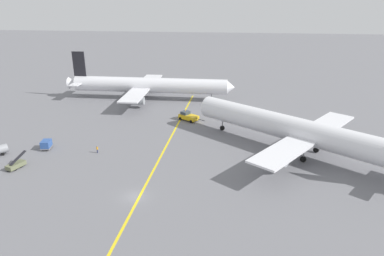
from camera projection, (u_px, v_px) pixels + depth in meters
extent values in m
plane|color=slate|center=(135.00, 197.00, 65.02)|extent=(600.00, 600.00, 0.00)
cube|color=yellow|center=(153.00, 172.00, 74.17)|extent=(4.10, 119.96, 0.01)
cylinder|color=silver|center=(150.00, 85.00, 123.90)|extent=(54.17, 5.38, 5.22)
cone|color=silver|center=(231.00, 87.00, 120.96)|extent=(2.81, 4.81, 4.80)
cone|color=silver|center=(74.00, 83.00, 126.81)|extent=(3.61, 4.19, 4.18)
cube|color=silver|center=(143.00, 87.00, 124.46)|extent=(6.51, 39.20, 0.44)
cube|color=silver|center=(80.00, 82.00, 126.37)|extent=(3.24, 13.01, 0.28)
cube|color=black|center=(79.00, 64.00, 124.05)|extent=(4.40, 0.37, 8.69)
cylinder|color=#999EA3|center=(138.00, 101.00, 114.80)|extent=(4.21, 2.61, 2.60)
cylinder|color=#999EA3|center=(152.00, 85.00, 135.19)|extent=(4.21, 2.61, 2.60)
cylinder|color=slate|center=(143.00, 92.00, 128.64)|extent=(0.28, 0.28, 2.04)
cylinder|color=black|center=(143.00, 94.00, 129.00)|extent=(1.30, 0.55, 1.30)
cylinder|color=slate|center=(138.00, 97.00, 122.32)|extent=(0.28, 0.28, 2.04)
cylinder|color=black|center=(138.00, 99.00, 122.69)|extent=(1.30, 0.55, 1.30)
cylinder|color=slate|center=(211.00, 96.00, 122.85)|extent=(0.28, 0.28, 2.04)
cylinder|color=black|center=(211.00, 99.00, 123.21)|extent=(1.30, 0.55, 1.30)
cylinder|color=silver|center=(297.00, 130.00, 81.12)|extent=(47.09, 36.19, 5.69)
cone|color=silver|center=(204.00, 106.00, 98.86)|extent=(5.33, 5.88, 5.23)
cube|color=silver|center=(308.00, 136.00, 79.72)|extent=(28.99, 36.72, 0.44)
cylinder|color=#999EA3|center=(323.00, 129.00, 88.85)|extent=(4.93, 4.57, 2.60)
cylinder|color=#999EA3|center=(278.00, 158.00, 73.13)|extent=(4.93, 4.57, 2.60)
cylinder|color=slate|center=(304.00, 154.00, 77.80)|extent=(0.28, 0.28, 2.50)
cylinder|color=black|center=(303.00, 159.00, 78.24)|extent=(1.38, 1.21, 1.30)
cylinder|color=slate|center=(317.00, 145.00, 82.49)|extent=(0.28, 0.28, 2.50)
cylinder|color=black|center=(316.00, 150.00, 82.94)|extent=(1.38, 1.21, 1.30)
cylinder|color=slate|center=(222.00, 124.00, 96.06)|extent=(0.28, 0.28, 2.50)
cylinder|color=black|center=(222.00, 128.00, 96.51)|extent=(1.38, 1.21, 1.30)
cube|color=gold|center=(189.00, 117.00, 104.03)|extent=(6.40, 5.60, 1.19)
cube|color=#333D47|center=(185.00, 113.00, 104.42)|extent=(3.01, 3.09, 0.90)
cylinder|color=#4C4C51|center=(201.00, 120.00, 101.32)|extent=(2.79, 1.92, 0.20)
sphere|color=orange|center=(185.00, 111.00, 104.19)|extent=(0.24, 0.24, 0.24)
cylinder|color=black|center=(180.00, 119.00, 104.43)|extent=(0.92, 0.74, 0.90)
cylinder|color=black|center=(187.00, 116.00, 106.53)|extent=(0.92, 0.74, 0.90)
cylinder|color=black|center=(191.00, 122.00, 101.96)|extent=(0.92, 0.74, 0.90)
cylinder|color=black|center=(197.00, 119.00, 104.06)|extent=(0.92, 0.74, 0.90)
cube|color=slate|center=(47.00, 147.00, 84.95)|extent=(2.67, 3.50, 0.25)
cube|color=#2D5199|center=(46.00, 144.00, 84.62)|extent=(2.41, 3.07, 1.60)
cylinder|color=black|center=(45.00, 146.00, 85.66)|extent=(0.29, 0.62, 0.60)
cylinder|color=black|center=(51.00, 146.00, 85.72)|extent=(0.29, 0.62, 0.60)
cylinder|color=black|center=(43.00, 149.00, 84.26)|extent=(0.29, 0.62, 0.60)
cylinder|color=black|center=(49.00, 149.00, 84.32)|extent=(0.29, 0.62, 0.60)
cube|color=#666B4C|center=(16.00, 165.00, 75.35)|extent=(2.98, 4.37, 0.90)
cube|color=black|center=(18.00, 158.00, 75.55)|extent=(2.02, 4.23, 1.83)
cylinder|color=black|center=(17.00, 165.00, 76.42)|extent=(0.38, 0.63, 0.60)
cylinder|color=black|center=(21.00, 166.00, 75.87)|extent=(0.38, 0.63, 0.60)
cylinder|color=black|center=(11.00, 168.00, 75.15)|extent=(0.38, 0.63, 0.60)
cylinder|color=black|center=(16.00, 169.00, 74.60)|extent=(0.38, 0.63, 0.60)
cylinder|color=black|center=(3.00, 154.00, 81.50)|extent=(0.55, 0.58, 0.60)
cylinder|color=black|center=(2.00, 152.00, 82.48)|extent=(0.55, 0.58, 0.60)
cylinder|color=#2D3351|center=(97.00, 151.00, 82.81)|extent=(0.28, 0.28, 0.86)
cylinder|color=orange|center=(97.00, 148.00, 82.55)|extent=(0.36, 0.36, 0.61)
sphere|color=brown|center=(97.00, 147.00, 82.40)|extent=(0.23, 0.23, 0.23)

